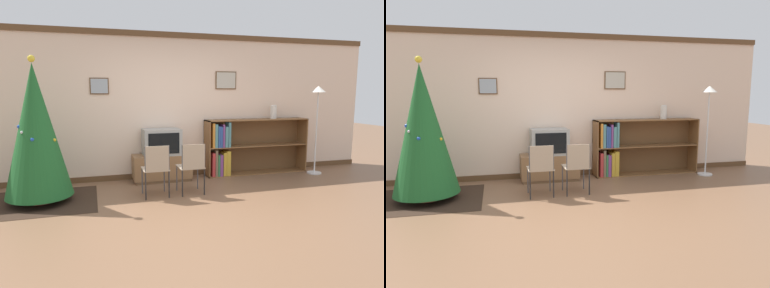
{
  "view_description": "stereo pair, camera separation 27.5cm",
  "coord_description": "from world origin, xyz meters",
  "views": [
    {
      "loc": [
        -1.36,
        -4.2,
        1.62
      ],
      "look_at": [
        0.22,
        1.16,
        0.77
      ],
      "focal_mm": 32.0,
      "sensor_mm": 36.0,
      "label": 1
    },
    {
      "loc": [
        -1.09,
        -4.27,
        1.62
      ],
      "look_at": [
        0.22,
        1.16,
        0.77
      ],
      "focal_mm": 32.0,
      "sensor_mm": 36.0,
      "label": 2
    }
  ],
  "objects": [
    {
      "name": "bookshelf",
      "position": [
        1.42,
        1.92,
        0.52
      ],
      "size": [
        2.11,
        0.36,
        1.09
      ],
      "color": "brown",
      "rests_on": "ground_plane"
    },
    {
      "name": "tv_console",
      "position": [
        -0.15,
        1.85,
        0.24
      ],
      "size": [
        1.06,
        0.46,
        0.48
      ],
      "color": "brown",
      "rests_on": "ground_plane"
    },
    {
      "name": "folding_chair_right",
      "position": [
        0.13,
        0.87,
        0.47
      ],
      "size": [
        0.4,
        0.4,
        0.82
      ],
      "color": "tan",
      "rests_on": "ground_plane"
    },
    {
      "name": "folding_chair_left",
      "position": [
        -0.44,
        0.87,
        0.47
      ],
      "size": [
        0.4,
        0.4,
        0.82
      ],
      "color": "tan",
      "rests_on": "ground_plane"
    },
    {
      "name": "ground_plane",
      "position": [
        0.0,
        0.0,
        0.0
      ],
      "size": [
        24.0,
        24.0,
        0.0
      ],
      "primitive_type": "plane",
      "color": "brown"
    },
    {
      "name": "vase",
      "position": [
        2.16,
        1.95,
        1.22
      ],
      "size": [
        0.13,
        0.13,
        0.27
      ],
      "color": "silver",
      "rests_on": "bookshelf"
    },
    {
      "name": "television",
      "position": [
        -0.15,
        1.85,
        0.72
      ],
      "size": [
        0.67,
        0.45,
        0.47
      ],
      "color": "#9E9E99",
      "rests_on": "tv_console"
    },
    {
      "name": "wall_back",
      "position": [
        0.0,
        2.15,
        1.35
      ],
      "size": [
        8.58,
        0.11,
        2.7
      ],
      "color": "beige",
      "rests_on": "ground_plane"
    },
    {
      "name": "christmas_tree",
      "position": [
        -2.13,
        1.12,
        1.06
      ],
      "size": [
        0.95,
        0.95,
        2.12
      ],
      "color": "maroon",
      "rests_on": "area_rug"
    },
    {
      "name": "area_rug",
      "position": [
        -2.13,
        1.12,
        0.0
      ],
      "size": [
        1.61,
        1.39,
        0.01
      ],
      "color": "#332319",
      "rests_on": "ground_plane"
    },
    {
      "name": "standing_lamp",
      "position": [
        2.89,
        1.53,
        1.33
      ],
      "size": [
        0.28,
        0.28,
        1.73
      ],
      "color": "silver",
      "rests_on": "ground_plane"
    }
  ]
}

